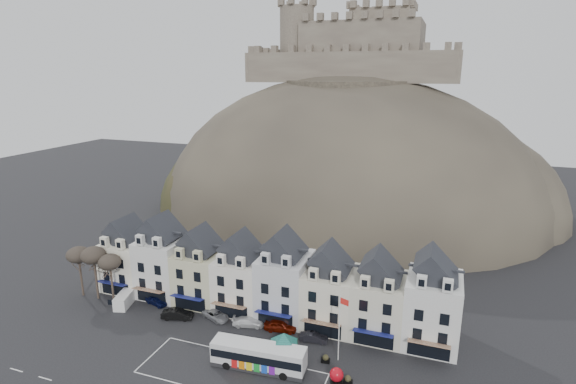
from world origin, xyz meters
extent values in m
plane|color=black|center=(0.00, 0.00, 0.00)|extent=(300.00, 300.00, 0.00)
cube|color=silver|center=(2.00, 1.25, 0.00)|extent=(22.00, 7.50, 0.01)
cube|color=white|center=(-23.80, 16.00, 4.00)|extent=(6.80, 8.00, 8.00)
cube|color=black|center=(-23.80, 16.00, 9.20)|extent=(6.80, 5.76, 2.80)
cube|color=white|center=(-25.30, 12.40, 8.90)|extent=(1.20, 0.80, 1.60)
cube|color=white|center=(-22.30, 12.40, 8.90)|extent=(1.20, 0.80, 1.60)
cube|color=black|center=(-23.80, 11.97, 1.30)|extent=(5.10, 0.06, 2.20)
cube|color=navy|center=(-23.80, 11.30, 2.60)|extent=(5.10, 1.29, 0.43)
cube|color=silver|center=(-17.00, 16.00, 4.60)|extent=(6.80, 8.00, 9.20)
cube|color=black|center=(-17.00, 16.00, 10.40)|extent=(6.80, 5.76, 2.80)
cube|color=silver|center=(-18.50, 12.40, 10.10)|extent=(1.20, 0.80, 1.60)
cube|color=silver|center=(-15.50, 12.40, 10.10)|extent=(1.20, 0.80, 1.60)
cube|color=black|center=(-17.00, 11.97, 1.30)|extent=(5.10, 0.06, 2.20)
cube|color=maroon|center=(-17.00, 11.30, 2.60)|extent=(5.10, 1.29, 0.43)
cube|color=beige|center=(-10.20, 16.00, 4.00)|extent=(6.80, 8.00, 8.00)
cube|color=black|center=(-10.20, 16.00, 9.20)|extent=(6.80, 5.76, 2.80)
cube|color=beige|center=(-11.70, 12.40, 8.90)|extent=(1.20, 0.80, 1.60)
cube|color=beige|center=(-8.70, 12.40, 8.90)|extent=(1.20, 0.80, 1.60)
cube|color=black|center=(-10.20, 11.97, 1.30)|extent=(5.10, 0.06, 2.20)
cube|color=navy|center=(-10.20, 11.30, 2.60)|extent=(5.10, 1.29, 0.43)
cube|color=white|center=(-3.40, 16.00, 4.00)|extent=(6.80, 8.00, 8.00)
cube|color=black|center=(-3.40, 16.00, 9.20)|extent=(6.80, 5.76, 2.80)
cube|color=white|center=(-4.90, 12.40, 8.90)|extent=(1.20, 0.80, 1.60)
cube|color=white|center=(-1.90, 12.40, 8.90)|extent=(1.20, 0.80, 1.60)
cube|color=black|center=(-3.40, 11.97, 1.30)|extent=(5.10, 0.06, 2.20)
cube|color=maroon|center=(-3.40, 11.30, 2.60)|extent=(5.10, 1.29, 0.43)
cube|color=silver|center=(3.40, 16.00, 4.60)|extent=(6.80, 8.00, 9.20)
cube|color=black|center=(3.40, 16.00, 10.40)|extent=(6.80, 5.76, 2.80)
cube|color=silver|center=(1.90, 12.40, 10.10)|extent=(1.20, 0.80, 1.60)
cube|color=silver|center=(4.90, 12.40, 10.10)|extent=(1.20, 0.80, 1.60)
cube|color=black|center=(3.40, 11.97, 1.30)|extent=(5.10, 0.06, 2.20)
cube|color=navy|center=(3.40, 11.30, 2.60)|extent=(5.10, 1.29, 0.43)
cube|color=silver|center=(10.20, 16.00, 4.00)|extent=(6.80, 8.00, 8.00)
cube|color=black|center=(10.20, 16.00, 9.20)|extent=(6.80, 5.76, 2.80)
cube|color=silver|center=(8.70, 12.40, 8.90)|extent=(1.20, 0.80, 1.60)
cube|color=silver|center=(11.70, 12.40, 8.90)|extent=(1.20, 0.80, 1.60)
cube|color=black|center=(10.20, 11.97, 1.30)|extent=(5.10, 0.06, 2.20)
cube|color=maroon|center=(10.20, 11.30, 2.60)|extent=(5.10, 1.29, 0.43)
cube|color=beige|center=(17.00, 16.00, 4.00)|extent=(6.80, 8.00, 8.00)
cube|color=black|center=(17.00, 16.00, 9.20)|extent=(6.80, 5.76, 2.80)
cube|color=beige|center=(15.50, 12.40, 8.90)|extent=(1.20, 0.80, 1.60)
cube|color=beige|center=(18.50, 12.40, 8.90)|extent=(1.20, 0.80, 1.60)
cube|color=black|center=(17.00, 11.97, 1.30)|extent=(5.10, 0.06, 2.20)
cube|color=navy|center=(17.00, 11.30, 2.60)|extent=(5.10, 1.29, 0.43)
cube|color=white|center=(23.80, 16.00, 4.60)|extent=(6.80, 8.00, 9.20)
cube|color=black|center=(23.80, 16.00, 10.40)|extent=(6.80, 5.76, 2.80)
cube|color=white|center=(22.30, 12.40, 10.10)|extent=(1.20, 0.80, 1.60)
cube|color=white|center=(25.30, 12.40, 10.10)|extent=(1.20, 0.80, 1.60)
cube|color=black|center=(23.80, 11.97, 1.30)|extent=(5.10, 0.06, 2.20)
cube|color=maroon|center=(23.80, 11.30, 2.60)|extent=(5.10, 1.29, 0.43)
ellipsoid|color=#322D27|center=(0.00, 70.00, 0.00)|extent=(96.00, 76.00, 68.00)
ellipsoid|color=#272D16|center=(-22.00, 64.00, 0.00)|extent=(52.00, 44.00, 42.00)
ellipsoid|color=#322D27|center=(24.00, 74.00, 0.00)|extent=(56.00, 48.00, 46.00)
ellipsoid|color=#272D16|center=(-4.00, 56.00, 0.00)|extent=(40.00, 28.00, 28.00)
ellipsoid|color=#322D27|center=(10.00, 58.00, 0.00)|extent=(36.00, 28.00, 24.00)
cylinder|color=#322D27|center=(0.00, 70.00, 31.00)|extent=(30.00, 30.00, 3.00)
cube|color=brown|center=(0.00, 66.00, 35.50)|extent=(48.00, 2.20, 7.00)
cube|color=brown|center=(0.00, 86.00, 35.50)|extent=(48.00, 2.20, 7.00)
cube|color=brown|center=(-24.00, 76.00, 35.50)|extent=(2.20, 22.00, 7.00)
cube|color=brown|center=(24.00, 76.00, 35.50)|extent=(2.20, 22.00, 7.00)
cube|color=brown|center=(2.00, 76.00, 41.00)|extent=(28.00, 18.00, 10.00)
cube|color=brown|center=(6.00, 78.00, 42.50)|extent=(14.00, 12.00, 13.00)
cylinder|color=brown|center=(-14.00, 72.00, 41.00)|extent=(8.40, 8.40, 18.00)
cylinder|color=#3C3126|center=(-29.00, 10.50, 2.87)|extent=(0.32, 0.32, 5.74)
ellipsoid|color=#383028|center=(-29.00, 10.50, 6.97)|extent=(3.61, 3.61, 2.54)
cylinder|color=#3C3126|center=(-26.00, 10.50, 3.01)|extent=(0.32, 0.32, 6.02)
ellipsoid|color=#383028|center=(-26.00, 10.50, 7.31)|extent=(3.78, 3.78, 2.67)
cylinder|color=#3C3126|center=(-23.00, 10.50, 2.73)|extent=(0.32, 0.32, 5.46)
ellipsoid|color=#383028|center=(-23.00, 10.50, 6.63)|extent=(3.43, 3.43, 2.42)
cube|color=#262628|center=(4.71, 3.20, 0.36)|extent=(11.62, 3.48, 0.52)
cube|color=silver|center=(4.71, 3.20, 1.89)|extent=(11.62, 3.42, 2.63)
cube|color=black|center=(4.71, 3.20, 2.03)|extent=(11.39, 3.48, 0.99)
cube|color=silver|center=(4.71, 3.20, 3.07)|extent=(11.38, 3.30, 0.26)
cube|color=orange|center=(10.37, 3.61, 2.90)|extent=(0.15, 1.25, 0.29)
cylinder|color=black|center=(8.22, 2.28, 0.47)|extent=(1.02, 0.40, 1.00)
cylinder|color=black|center=(8.05, 4.62, 0.47)|extent=(1.02, 0.40, 1.00)
cylinder|color=black|center=(1.14, 1.76, 0.47)|extent=(1.02, 0.40, 1.00)
cylinder|color=black|center=(0.97, 4.11, 0.47)|extent=(1.02, 0.40, 1.00)
cube|color=black|center=(5.53, 5.85, 1.21)|extent=(0.19, 0.19, 2.43)
cube|color=black|center=(8.10, 6.77, 1.21)|extent=(0.19, 0.19, 2.43)
cube|color=black|center=(6.45, 3.28, 1.21)|extent=(0.19, 0.19, 2.43)
cube|color=black|center=(9.02, 4.20, 1.21)|extent=(0.19, 0.19, 2.43)
cube|color=black|center=(7.28, 5.02, 2.43)|extent=(4.27, 4.27, 0.12)
cone|color=#13534C|center=(7.28, 5.02, 3.34)|extent=(6.30, 6.30, 1.82)
cube|color=black|center=(14.18, 3.67, 0.26)|extent=(1.74, 1.74, 0.52)
sphere|color=#B70A16|center=(14.18, 3.67, 1.19)|extent=(1.61, 1.61, 1.61)
cylinder|color=silver|center=(13.33, 8.03, 4.44)|extent=(0.13, 0.13, 8.87)
cube|color=red|center=(13.90, 7.81, 8.21)|extent=(1.15, 0.47, 0.78)
cube|color=white|center=(-20.56, 10.08, 0.96)|extent=(2.92, 4.55, 1.92)
cube|color=black|center=(-20.56, 10.08, 1.33)|extent=(1.69, 0.55, 0.82)
cube|color=black|center=(12.00, 7.00, 0.27)|extent=(1.13, 0.65, 0.54)
sphere|color=#272D16|center=(12.00, 7.00, 0.70)|extent=(0.75, 0.75, 0.75)
cube|color=black|center=(15.43, 4.08, 0.27)|extent=(1.13, 0.63, 0.54)
sphere|color=#272D16|center=(15.43, 4.08, 0.70)|extent=(0.76, 0.76, 0.76)
imported|color=#0B1138|center=(-16.17, 12.00, 0.67)|extent=(4.21, 2.57, 1.34)
imported|color=black|center=(-10.80, 9.50, 0.74)|extent=(4.75, 2.76, 1.48)
imported|color=gray|center=(-5.60, 11.37, 0.61)|extent=(4.74, 3.42, 1.22)
imported|color=white|center=(-0.40, 11.25, 0.64)|extent=(4.69, 2.88, 1.27)
imported|color=#5A1105|center=(4.31, 11.70, 0.77)|extent=(4.77, 2.50, 1.55)
imported|color=black|center=(9.35, 10.75, 0.62)|extent=(3.88, 1.75, 1.23)
camera|label=1|loc=(23.87, -39.55, 34.63)|focal=28.00mm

